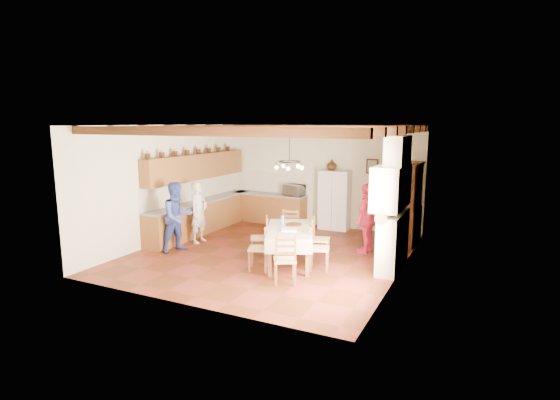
{
  "coord_description": "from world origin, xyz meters",
  "views": [
    {
      "loc": [
        4.55,
        -8.85,
        3.06
      ],
      "look_at": [
        0.1,
        0.3,
        1.25
      ],
      "focal_mm": 28.0,
      "sensor_mm": 36.0,
      "label": 1
    }
  ],
  "objects_px": {
    "refrigerator": "(336,200)",
    "chair_left_far": "(260,237)",
    "chair_end_near": "(285,259)",
    "person_woman_blue": "(178,217)",
    "chair_right_far": "(320,239)",
    "dining_table": "(289,232)",
    "microwave": "(294,190)",
    "chair_left_near": "(258,247)",
    "person_woman_red": "(367,218)",
    "hutch": "(409,204)",
    "chair_end_far": "(290,230)",
    "chair_right_near": "(319,247)",
    "person_man": "(199,212)"
  },
  "relations": [
    {
      "from": "chair_right_near",
      "to": "person_man",
      "type": "height_order",
      "value": "person_man"
    },
    {
      "from": "person_man",
      "to": "person_woman_red",
      "type": "height_order",
      "value": "person_woman_red"
    },
    {
      "from": "hutch",
      "to": "chair_right_far",
      "type": "distance_m",
      "value": 2.74
    },
    {
      "from": "chair_left_near",
      "to": "person_woman_red",
      "type": "distance_m",
      "value": 2.8
    },
    {
      "from": "chair_right_near",
      "to": "person_woman_blue",
      "type": "distance_m",
      "value": 3.56
    },
    {
      "from": "hutch",
      "to": "person_man",
      "type": "relative_size",
      "value": 1.32
    },
    {
      "from": "chair_right_far",
      "to": "person_woman_red",
      "type": "distance_m",
      "value": 1.3
    },
    {
      "from": "refrigerator",
      "to": "dining_table",
      "type": "bearing_deg",
      "value": -88.75
    },
    {
      "from": "refrigerator",
      "to": "chair_left_near",
      "type": "distance_m",
      "value": 4.22
    },
    {
      "from": "hutch",
      "to": "dining_table",
      "type": "height_order",
      "value": "hutch"
    },
    {
      "from": "chair_end_near",
      "to": "person_woman_blue",
      "type": "bearing_deg",
      "value": -43.37
    },
    {
      "from": "chair_left_far",
      "to": "person_man",
      "type": "relative_size",
      "value": 0.61
    },
    {
      "from": "chair_left_near",
      "to": "dining_table",
      "type": "bearing_deg",
      "value": 124.13
    },
    {
      "from": "person_woman_blue",
      "to": "refrigerator",
      "type": "bearing_deg",
      "value": -15.47
    },
    {
      "from": "chair_left_far",
      "to": "chair_right_far",
      "type": "relative_size",
      "value": 1.0
    },
    {
      "from": "refrigerator",
      "to": "chair_right_near",
      "type": "relative_size",
      "value": 1.78
    },
    {
      "from": "refrigerator",
      "to": "person_woman_blue",
      "type": "xyz_separation_m",
      "value": [
        -2.65,
        -3.85,
        -0.02
      ]
    },
    {
      "from": "chair_left_near",
      "to": "chair_right_far",
      "type": "xyz_separation_m",
      "value": [
        0.92,
        1.23,
        0.0
      ]
    },
    {
      "from": "chair_left_far",
      "to": "chair_end_far",
      "type": "xyz_separation_m",
      "value": [
        0.35,
        0.91,
        0.0
      ]
    },
    {
      "from": "chair_right_near",
      "to": "chair_right_far",
      "type": "relative_size",
      "value": 1.0
    },
    {
      "from": "refrigerator",
      "to": "chair_end_near",
      "type": "xyz_separation_m",
      "value": [
        0.57,
        -4.66,
        -0.37
      ]
    },
    {
      "from": "person_woman_red",
      "to": "chair_end_near",
      "type": "bearing_deg",
      "value": -7.09
    },
    {
      "from": "dining_table",
      "to": "person_woman_red",
      "type": "height_order",
      "value": "person_woman_red"
    },
    {
      "from": "chair_left_far",
      "to": "chair_end_near",
      "type": "distance_m",
      "value": 1.73
    },
    {
      "from": "dining_table",
      "to": "person_woman_red",
      "type": "relative_size",
      "value": 1.22
    },
    {
      "from": "chair_right_far",
      "to": "person_woman_blue",
      "type": "height_order",
      "value": "person_woman_blue"
    },
    {
      "from": "refrigerator",
      "to": "microwave",
      "type": "relative_size",
      "value": 2.87
    },
    {
      "from": "chair_right_far",
      "to": "person_man",
      "type": "distance_m",
      "value": 3.34
    },
    {
      "from": "person_man",
      "to": "microwave",
      "type": "xyz_separation_m",
      "value": [
        1.4,
        2.86,
        0.27
      ]
    },
    {
      "from": "chair_left_near",
      "to": "chair_right_near",
      "type": "height_order",
      "value": "same"
    },
    {
      "from": "refrigerator",
      "to": "chair_left_far",
      "type": "xyz_separation_m",
      "value": [
        -0.65,
        -3.44,
        -0.37
      ]
    },
    {
      "from": "chair_end_far",
      "to": "person_woman_red",
      "type": "height_order",
      "value": "person_woman_red"
    },
    {
      "from": "refrigerator",
      "to": "person_woman_red",
      "type": "relative_size",
      "value": 1.02
    },
    {
      "from": "hutch",
      "to": "chair_left_far",
      "type": "bearing_deg",
      "value": -134.23
    },
    {
      "from": "chair_left_far",
      "to": "chair_right_far",
      "type": "distance_m",
      "value": 1.39
    },
    {
      "from": "chair_end_far",
      "to": "microwave",
      "type": "bearing_deg",
      "value": 92.36
    },
    {
      "from": "chair_left_far",
      "to": "chair_end_far",
      "type": "bearing_deg",
      "value": 129.76
    },
    {
      "from": "refrigerator",
      "to": "chair_left_far",
      "type": "relative_size",
      "value": 1.78
    },
    {
      "from": "person_woman_red",
      "to": "chair_end_far",
      "type": "bearing_deg",
      "value": -62.46
    },
    {
      "from": "dining_table",
      "to": "microwave",
      "type": "xyz_separation_m",
      "value": [
        -1.42,
        3.44,
        0.35
      ]
    },
    {
      "from": "hutch",
      "to": "person_woman_red",
      "type": "distance_m",
      "value": 1.46
    },
    {
      "from": "chair_left_near",
      "to": "chair_end_near",
      "type": "relative_size",
      "value": 1.0
    },
    {
      "from": "chair_left_far",
      "to": "chair_end_near",
      "type": "bearing_deg",
      "value": 15.44
    },
    {
      "from": "dining_table",
      "to": "microwave",
      "type": "relative_size",
      "value": 3.44
    },
    {
      "from": "chair_left_far",
      "to": "chair_right_far",
      "type": "bearing_deg",
      "value": 80.3
    },
    {
      "from": "chair_end_near",
      "to": "person_woman_red",
      "type": "xyz_separation_m",
      "value": [
        0.9,
        2.64,
        0.36
      ]
    },
    {
      "from": "chair_left_far",
      "to": "chair_end_near",
      "type": "relative_size",
      "value": 1.0
    },
    {
      "from": "chair_left_near",
      "to": "person_man",
      "type": "xyz_separation_m",
      "value": [
        -2.4,
        1.2,
        0.31
      ]
    },
    {
      "from": "chair_left_far",
      "to": "chair_right_near",
      "type": "relative_size",
      "value": 1.0
    },
    {
      "from": "chair_right_far",
      "to": "chair_end_far",
      "type": "height_order",
      "value": "same"
    }
  ]
}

